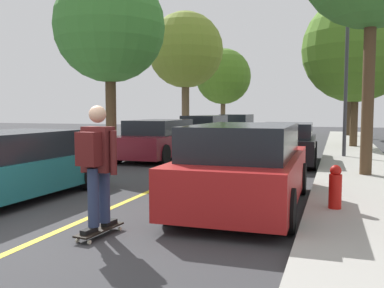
% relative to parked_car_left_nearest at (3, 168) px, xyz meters
% --- Properties ---
extents(ground, '(80.00, 80.00, 0.00)m').
position_rel_parked_car_left_nearest_xyz_m(ground, '(2.19, -1.85, -0.63)').
color(ground, '#353538').
extents(center_line, '(0.12, 39.20, 0.01)m').
position_rel_parked_car_left_nearest_xyz_m(center_line, '(2.19, 2.15, -0.63)').
color(center_line, gold).
rests_on(center_line, ground).
extents(parked_car_left_nearest, '(2.04, 4.68, 1.30)m').
position_rel_parked_car_left_nearest_xyz_m(parked_car_left_nearest, '(0.00, 0.00, 0.00)').
color(parked_car_left_nearest, '#196066').
rests_on(parked_car_left_nearest, ground).
extents(parked_car_left_near, '(1.87, 4.12, 1.36)m').
position_rel_parked_car_left_nearest_xyz_m(parked_car_left_near, '(-0.00, 7.20, 0.05)').
color(parked_car_left_near, maroon).
rests_on(parked_car_left_near, ground).
extents(parked_car_left_far, '(1.95, 4.60, 1.45)m').
position_rel_parked_car_left_nearest_xyz_m(parked_car_left_far, '(-0.00, 12.76, 0.09)').
color(parked_car_left_far, black).
rests_on(parked_car_left_far, ground).
extents(parked_car_left_farthest, '(2.00, 4.19, 1.43)m').
position_rel_parked_car_left_nearest_xyz_m(parked_car_left_farthest, '(-0.00, 19.45, 0.06)').
color(parked_car_left_farthest, '#B7B7BC').
rests_on(parked_car_left_farthest, ground).
extents(parked_car_right_nearest, '(1.99, 4.31, 1.46)m').
position_rel_parked_car_left_nearest_xyz_m(parked_car_right_nearest, '(4.39, 0.97, 0.09)').
color(parked_car_right_nearest, maroon).
rests_on(parked_car_right_nearest, ground).
extents(parked_car_right_near, '(1.97, 4.10, 1.30)m').
position_rel_parked_car_left_nearest_xyz_m(parked_car_right_near, '(4.39, 7.35, 0.01)').
color(parked_car_right_near, black).
rests_on(parked_car_right_near, ground).
extents(street_tree_left_nearest, '(4.12, 4.12, 6.72)m').
position_rel_parked_car_left_nearest_xyz_m(street_tree_left_nearest, '(-2.19, 7.83, 4.14)').
color(street_tree_left_nearest, '#4C3823').
rests_on(street_tree_left_nearest, sidewalk_left).
extents(street_tree_left_near, '(4.19, 4.19, 7.00)m').
position_rel_parked_car_left_nearest_xyz_m(street_tree_left_near, '(-2.19, 16.10, 4.37)').
color(street_tree_left_near, brown).
rests_on(street_tree_left_near, sidewalk_left).
extents(street_tree_left_far, '(4.10, 4.10, 6.10)m').
position_rel_parked_car_left_nearest_xyz_m(street_tree_left_far, '(-2.19, 24.34, 3.54)').
color(street_tree_left_far, brown).
rests_on(street_tree_left_far, sidewalk_left).
extents(street_tree_right_near, '(4.56, 4.56, 6.45)m').
position_rel_parked_car_left_nearest_xyz_m(street_tree_right_near, '(6.58, 13.29, 3.67)').
color(street_tree_right_near, '#4C3823').
rests_on(street_tree_right_near, sidewalk_right).
extents(street_tree_right_far, '(4.01, 4.01, 6.89)m').
position_rel_parked_car_left_nearest_xyz_m(street_tree_right_far, '(6.58, 21.44, 4.38)').
color(street_tree_right_far, '#3D2D1E').
rests_on(street_tree_right_far, sidewalk_right).
extents(fire_hydrant, '(0.20, 0.20, 0.70)m').
position_rel_parked_car_left_nearest_xyz_m(fire_hydrant, '(5.89, 0.78, -0.15)').
color(fire_hydrant, '#B2140F').
rests_on(fire_hydrant, sidewalk_right).
extents(streetlamp, '(0.36, 0.24, 6.19)m').
position_rel_parked_car_left_nearest_xyz_m(streetlamp, '(6.14, 8.93, 3.01)').
color(streetlamp, '#38383D').
rests_on(streetlamp, sidewalk_right).
extents(skateboard, '(0.30, 0.86, 0.10)m').
position_rel_parked_car_left_nearest_xyz_m(skateboard, '(2.88, -1.35, -0.55)').
color(skateboard, black).
rests_on(skateboard, ground).
extents(skateboarder, '(0.59, 0.71, 1.67)m').
position_rel_parked_car_left_nearest_xyz_m(skateboarder, '(2.87, -1.38, 0.41)').
color(skateboarder, black).
rests_on(skateboarder, skateboard).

